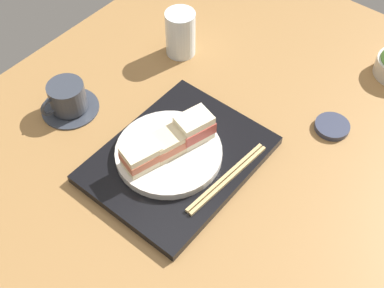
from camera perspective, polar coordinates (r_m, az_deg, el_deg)
ground_plane at (r=111.16cm, az=-0.46°, el=-0.91°), size 140.00×100.00×3.00cm
serving_tray at (r=106.85cm, az=-1.54°, el=-1.71°), size 36.16×28.13×2.01cm
sandwich_plate at (r=105.56cm, az=-2.61°, el=-0.98°), size 22.16×22.16×1.78cm
sandwich_near at (r=101.14cm, az=-5.70°, el=-1.36°), size 8.48×7.18×4.98cm
sandwich_middle at (r=103.08cm, az=-2.67°, el=0.11°), size 8.31×7.05×4.59cm
sandwich_far at (r=104.63cm, az=0.23°, el=1.86°), size 8.71×7.38×6.12cm
chopsticks_pair at (r=102.54cm, az=3.95°, el=-3.81°), size 22.53×3.42×0.70cm
coffee_cup at (r=118.40cm, az=-13.73°, el=4.92°), size 13.54×13.17×7.30cm
drinking_glass at (r=128.12cm, az=-1.30°, el=12.25°), size 7.44×7.44×11.74cm
small_sauce_dish at (r=117.24cm, az=15.37°, el=1.90°), size 7.73×7.73×1.28cm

